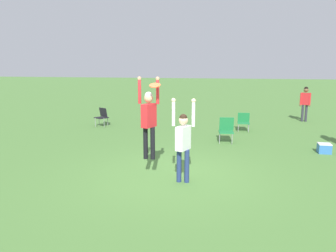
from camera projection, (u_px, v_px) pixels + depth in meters
The scene contains 9 objects.
ground_plane at pixel (170, 175), 8.58m from camera, with size 120.00×120.00×0.00m, color #4C7A38.
person_jumping at pixel (149, 116), 8.31m from camera, with size 0.57×0.46×2.13m.
person_defending at pixel (183, 139), 7.88m from camera, with size 0.58×0.47×2.07m.
frisbee at pixel (155, 85), 7.86m from camera, with size 0.27×0.26×0.11m.
camping_chair_0 at pixel (102, 116), 15.33m from camera, with size 0.70×0.76×0.84m.
camping_chair_1 at pixel (226, 128), 12.14m from camera, with size 0.59×0.63×0.91m.
camping_chair_2 at pixel (244, 121), 14.20m from camera, with size 0.51×0.55×0.78m.
person_spectator_near at pixel (305, 101), 16.42m from camera, with size 0.54×0.36×1.76m.
cooler_box at pixel (324, 148), 10.68m from camera, with size 0.40×0.38×0.32m.
Camera 1 is at (1.63, -8.03, 2.86)m, focal length 35.00 mm.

